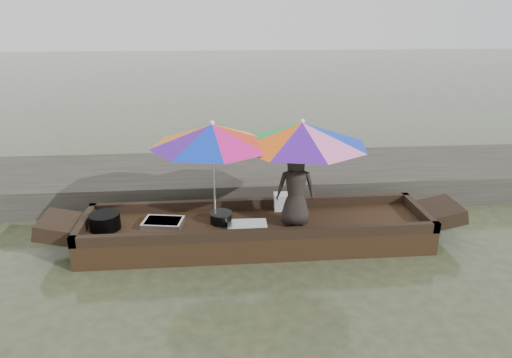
{
  "coord_description": "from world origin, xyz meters",
  "views": [
    {
      "loc": [
        -0.56,
        -6.14,
        3.26
      ],
      "look_at": [
        0.0,
        0.1,
        1.0
      ],
      "focal_mm": 32.0,
      "sensor_mm": 36.0,
      "label": 1
    }
  ],
  "objects": [
    {
      "name": "water",
      "position": [
        0.0,
        0.0,
        0.0
      ],
      "size": [
        80.0,
        80.0,
        0.0
      ],
      "primitive_type": "plane",
      "color": "#333C25",
      "rests_on": "ground"
    },
    {
      "name": "dock",
      "position": [
        0.0,
        2.2,
        0.25
      ],
      "size": [
        22.0,
        2.2,
        0.5
      ],
      "primitive_type": "cube",
      "color": "#2D2B26",
      "rests_on": "ground"
    },
    {
      "name": "boat_hull",
      "position": [
        0.0,
        0.0,
        0.17
      ],
      "size": [
        5.1,
        1.2,
        0.35
      ],
      "primitive_type": "cube",
      "color": "black",
      "rests_on": "water"
    },
    {
      "name": "cooking_pot",
      "position": [
        -2.19,
        -0.02,
        0.46
      ],
      "size": [
        0.43,
        0.43,
        0.23
      ],
      "primitive_type": "cylinder",
      "color": "black",
      "rests_on": "boat_hull"
    },
    {
      "name": "tray_crayfish",
      "position": [
        -1.37,
        -0.0,
        0.39
      ],
      "size": [
        0.63,
        0.48,
        0.09
      ],
      "primitive_type": "cube",
      "rotation": [
        0.0,
        0.0,
        -0.17
      ],
      "color": "silver",
      "rests_on": "boat_hull"
    },
    {
      "name": "tray_scallop",
      "position": [
        -0.15,
        -0.18,
        0.38
      ],
      "size": [
        0.58,
        0.41,
        0.06
      ],
      "primitive_type": "cube",
      "rotation": [
        0.0,
        0.0,
        -0.03
      ],
      "color": "silver",
      "rests_on": "boat_hull"
    },
    {
      "name": "charcoal_grill",
      "position": [
        -0.53,
        0.03,
        0.42
      ],
      "size": [
        0.32,
        0.32,
        0.15
      ],
      "primitive_type": "cylinder",
      "color": "black",
      "rests_on": "boat_hull"
    },
    {
      "name": "supply_bag",
      "position": [
        0.46,
        0.45,
        0.48
      ],
      "size": [
        0.28,
        0.23,
        0.26
      ],
      "primitive_type": "cube",
      "rotation": [
        0.0,
        0.0,
        -0.02
      ],
      "color": "silver",
      "rests_on": "boat_hull"
    },
    {
      "name": "vendor",
      "position": [
        0.55,
        -0.1,
        0.92
      ],
      "size": [
        0.58,
        0.4,
        1.14
      ],
      "primitive_type": "imported",
      "rotation": [
        0.0,
        0.0,
        3.07
      ],
      "color": "black",
      "rests_on": "boat_hull"
    },
    {
      "name": "umbrella_bow",
      "position": [
        -0.61,
        0.0,
        1.12
      ],
      "size": [
        2.02,
        2.02,
        1.55
      ],
      "primitive_type": null,
      "rotation": [
        0.0,
        0.0,
        0.16
      ],
      "color": "yellow",
      "rests_on": "boat_hull"
    },
    {
      "name": "umbrella_stern",
      "position": [
        0.64,
        0.0,
        1.12
      ],
      "size": [
        2.19,
        2.19,
        1.55
      ],
      "primitive_type": null,
      "rotation": [
        0.0,
        0.0,
        0.17
      ],
      "color": "red",
      "rests_on": "boat_hull"
    }
  ]
}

